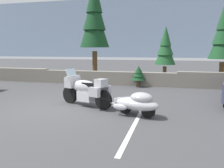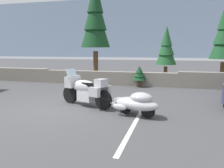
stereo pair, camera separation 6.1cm
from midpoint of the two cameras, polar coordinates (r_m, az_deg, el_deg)
name	(u,v)px [view 1 (the left image)]	position (r m, az deg, el deg)	size (l,w,h in m)	color
ground_plane	(62,108)	(8.48, -12.29, -5.73)	(80.00, 80.00, 0.00)	#424244
stone_guard_wall	(101,77)	(13.93, -2.91, 1.67)	(24.00, 0.61, 0.87)	gray
distant_ridgeline	(164,36)	(103.44, 12.69, 11.46)	(240.00, 80.00, 16.00)	#7F93AD
touring_motorcycle	(86,89)	(8.52, -6.71, -1.27)	(2.19, 1.25, 1.33)	black
car_shaped_trailer	(137,103)	(7.28, 5.82, -4.60)	(2.18, 1.21, 0.76)	black
pine_tree_tall	(94,16)	(16.02, -4.46, 16.25)	(1.96, 1.96, 6.78)	brown
pine_tree_secondary	(165,47)	(14.88, 12.84, 8.72)	(1.28, 1.28, 3.49)	brown
pine_tree_far_right	(224,33)	(14.28, 25.66, 11.28)	(1.54, 1.54, 4.74)	brown
pine_sapling_near	(139,74)	(12.98, 6.40, 2.51)	(0.80, 0.80, 1.16)	brown
parking_stripe_marker	(133,128)	(6.25, 4.83, -10.66)	(0.12, 3.60, 0.01)	silver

